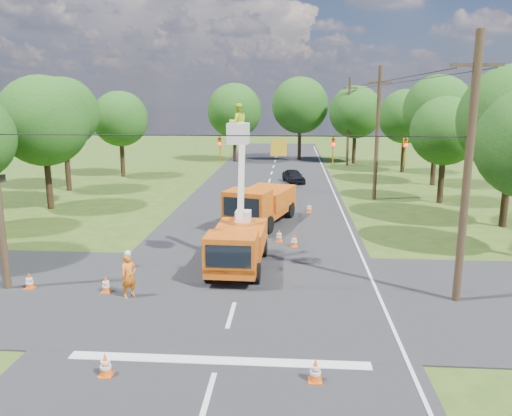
# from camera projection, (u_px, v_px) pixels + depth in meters

# --- Properties ---
(ground) EXTENTS (140.00, 140.00, 0.00)m
(ground) POSITION_uv_depth(u_px,v_px,m) (263.00, 203.00, 37.40)
(ground) COLOR #2C4B16
(ground) RESTS_ON ground
(road_main) EXTENTS (12.00, 100.00, 0.06)m
(road_main) POSITION_uv_depth(u_px,v_px,m) (263.00, 203.00, 37.40)
(road_main) COLOR black
(road_main) RESTS_ON ground
(road_cross) EXTENTS (56.00, 10.00, 0.07)m
(road_cross) POSITION_uv_depth(u_px,v_px,m) (237.00, 295.00, 19.86)
(road_cross) COLOR black
(road_cross) RESTS_ON ground
(stop_bar) EXTENTS (9.00, 0.45, 0.02)m
(stop_bar) POSITION_uv_depth(u_px,v_px,m) (218.00, 362.00, 14.80)
(stop_bar) COLOR silver
(stop_bar) RESTS_ON ground
(edge_line) EXTENTS (0.12, 90.00, 0.02)m
(edge_line) POSITION_uv_depth(u_px,v_px,m) (339.00, 204.00, 37.00)
(edge_line) COLOR silver
(edge_line) RESTS_ON ground
(bucket_truck) EXTENTS (2.47, 5.89, 7.45)m
(bucket_truck) POSITION_uv_depth(u_px,v_px,m) (238.00, 236.00, 22.50)
(bucket_truck) COLOR orange
(bucket_truck) RESTS_ON ground
(second_truck) EXTENTS (4.28, 7.14, 2.52)m
(second_truck) POSITION_uv_depth(u_px,v_px,m) (260.00, 204.00, 30.62)
(second_truck) COLOR orange
(second_truck) RESTS_ON ground
(ground_worker) EXTENTS (0.76, 0.76, 1.78)m
(ground_worker) POSITION_uv_depth(u_px,v_px,m) (129.00, 276.00, 19.41)
(ground_worker) COLOR orange
(ground_worker) RESTS_ON ground
(distant_car) EXTENTS (2.45, 3.92, 1.24)m
(distant_car) POSITION_uv_depth(u_px,v_px,m) (294.00, 176.00, 46.11)
(distant_car) COLOR black
(distant_car) RESTS_ON ground
(traffic_cone_0) EXTENTS (0.38, 0.38, 0.71)m
(traffic_cone_0) POSITION_uv_depth(u_px,v_px,m) (105.00, 365.00, 13.96)
(traffic_cone_0) COLOR #F4550C
(traffic_cone_0) RESTS_ON ground
(traffic_cone_1) EXTENTS (0.38, 0.38, 0.71)m
(traffic_cone_1) POSITION_uv_depth(u_px,v_px,m) (315.00, 370.00, 13.68)
(traffic_cone_1) COLOR #F4550C
(traffic_cone_1) RESTS_ON ground
(traffic_cone_2) EXTENTS (0.38, 0.38, 0.71)m
(traffic_cone_2) POSITION_uv_depth(u_px,v_px,m) (294.00, 241.00, 26.14)
(traffic_cone_2) COLOR #F4550C
(traffic_cone_2) RESTS_ON ground
(traffic_cone_3) EXTENTS (0.38, 0.38, 0.71)m
(traffic_cone_3) POSITION_uv_depth(u_px,v_px,m) (279.00, 236.00, 27.11)
(traffic_cone_3) COLOR #F4550C
(traffic_cone_3) RESTS_ON ground
(traffic_cone_4) EXTENTS (0.38, 0.38, 0.71)m
(traffic_cone_4) POSITION_uv_depth(u_px,v_px,m) (106.00, 284.00, 20.00)
(traffic_cone_4) COLOR #F4550C
(traffic_cone_4) RESTS_ON ground
(traffic_cone_5) EXTENTS (0.38, 0.38, 0.71)m
(traffic_cone_5) POSITION_uv_depth(u_px,v_px,m) (29.00, 281.00, 20.37)
(traffic_cone_5) COLOR #F4550C
(traffic_cone_5) RESTS_ON ground
(traffic_cone_7) EXTENTS (0.38, 0.38, 0.71)m
(traffic_cone_7) POSITION_uv_depth(u_px,v_px,m) (309.00, 208.00, 34.07)
(traffic_cone_7) COLOR #F4550C
(traffic_cone_7) RESTS_ON ground
(pole_right_near) EXTENTS (1.80, 0.30, 10.00)m
(pole_right_near) POSITION_uv_depth(u_px,v_px,m) (468.00, 170.00, 18.16)
(pole_right_near) COLOR #4C3823
(pole_right_near) RESTS_ON ground
(pole_right_mid) EXTENTS (1.80, 0.30, 10.00)m
(pole_right_mid) POSITION_uv_depth(u_px,v_px,m) (377.00, 133.00, 37.65)
(pole_right_mid) COLOR #4C3823
(pole_right_mid) RESTS_ON ground
(pole_right_far) EXTENTS (1.80, 0.30, 10.00)m
(pole_right_far) POSITION_uv_depth(u_px,v_px,m) (349.00, 121.00, 57.13)
(pole_right_far) COLOR #4C3823
(pole_right_far) RESTS_ON ground
(signal_span) EXTENTS (18.00, 0.29, 1.07)m
(signal_span) POSITION_uv_depth(u_px,v_px,m) (296.00, 147.00, 18.43)
(signal_span) COLOR black
(signal_span) RESTS_ON ground
(tree_left_d) EXTENTS (6.20, 6.20, 9.24)m
(tree_left_d) POSITION_uv_depth(u_px,v_px,m) (43.00, 121.00, 34.22)
(tree_left_d) COLOR #382616
(tree_left_d) RESTS_ON ground
(tree_left_e) EXTENTS (5.80, 5.80, 9.41)m
(tree_left_e) POSITION_uv_depth(u_px,v_px,m) (63.00, 113.00, 41.08)
(tree_left_e) COLOR #382616
(tree_left_e) RESTS_ON ground
(tree_left_f) EXTENTS (5.40, 5.40, 8.40)m
(tree_left_f) POSITION_uv_depth(u_px,v_px,m) (120.00, 119.00, 48.91)
(tree_left_f) COLOR #382616
(tree_left_f) RESTS_ON ground
(tree_right_c) EXTENTS (5.00, 5.00, 7.83)m
(tree_right_c) POSITION_uv_depth(u_px,v_px,m) (445.00, 131.00, 36.30)
(tree_right_c) COLOR #382616
(tree_right_c) RESTS_ON ground
(tree_right_d) EXTENTS (6.00, 6.00, 9.70)m
(tree_right_d) POSITION_uv_depth(u_px,v_px,m) (438.00, 110.00, 43.68)
(tree_right_d) COLOR #382616
(tree_right_d) RESTS_ON ground
(tree_right_e) EXTENTS (5.60, 5.60, 8.63)m
(tree_right_e) POSITION_uv_depth(u_px,v_px,m) (406.00, 117.00, 51.73)
(tree_right_e) COLOR #382616
(tree_right_e) RESTS_ON ground
(tree_far_a) EXTENTS (6.60, 6.60, 9.50)m
(tree_far_a) POSITION_uv_depth(u_px,v_px,m) (234.00, 111.00, 60.77)
(tree_far_a) COLOR #382616
(tree_far_a) RESTS_ON ground
(tree_far_b) EXTENTS (7.00, 7.00, 10.32)m
(tree_far_b) POSITION_uv_depth(u_px,v_px,m) (300.00, 105.00, 62.02)
(tree_far_b) COLOR #382616
(tree_far_b) RESTS_ON ground
(tree_far_c) EXTENTS (6.20, 6.20, 9.18)m
(tree_far_c) POSITION_uv_depth(u_px,v_px,m) (356.00, 112.00, 58.80)
(tree_far_c) COLOR #382616
(tree_far_c) RESTS_ON ground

